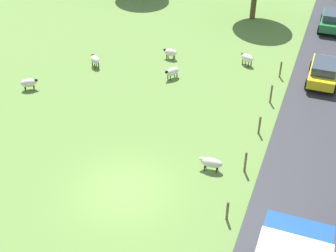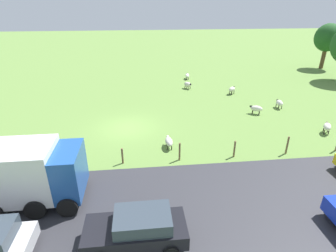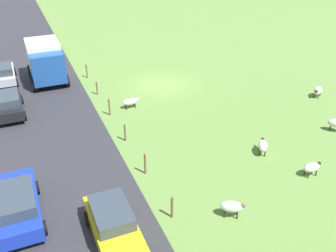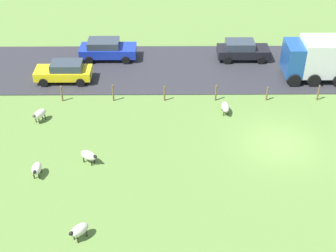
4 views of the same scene
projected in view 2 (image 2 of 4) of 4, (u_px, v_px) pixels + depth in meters
The scene contains 17 objects.
ground_plane at pixel (128, 128), 21.41m from camera, with size 160.00×160.00×0.00m, color olive.
road_strip at pixel (122, 218), 12.49m from camera, with size 8.00×80.00×0.06m, color #2D2D33.
sheep_0 at pixel (188, 84), 30.78m from camera, with size 1.15×1.02×0.78m.
sheep_1 at pixel (232, 89), 28.95m from camera, with size 1.08×1.06×0.82m.
sheep_2 at pixel (279, 103), 25.14m from camera, with size 1.05×0.52×0.78m.
sheep_3 at pixel (327, 127), 20.30m from camera, with size 1.15×0.98×0.82m.
sheep_4 at pixel (256, 109), 23.83m from camera, with size 0.99×1.16×0.78m.
sheep_5 at pixel (187, 75), 34.62m from camera, with size 1.33×0.61×0.71m.
sheep_6 at pixel (169, 142), 18.34m from camera, with size 1.25×0.54×0.71m.
tree_2 at pixel (328, 38), 38.55m from camera, with size 3.67×3.67×6.39m.
fence_post_0 at pixel (63, 159), 16.14m from camera, with size 0.12×0.12×1.16m, color brown.
fence_post_1 at pixel (122, 156), 16.52m from camera, with size 0.12×0.12×1.05m, color brown.
fence_post_2 at pixel (180, 152), 16.84m from camera, with size 0.12×0.12×1.21m, color brown.
fence_post_3 at pixel (234, 149), 17.21m from camera, with size 0.12×0.12×1.13m, color brown.
fence_post_4 at pixel (287, 145), 17.54m from camera, with size 0.12×0.12×1.25m, color brown.
truck_0 at pixel (33, 172), 12.84m from camera, with size 2.78×4.57×3.09m.
car_1 at pixel (138, 229), 10.81m from camera, with size 1.99×4.12×1.54m.
Camera 2 is at (19.58, 1.10, 9.19)m, focal length 28.66 mm.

